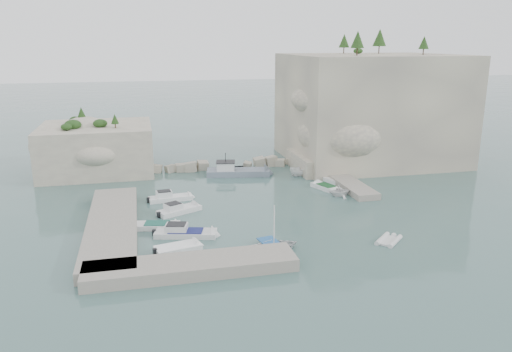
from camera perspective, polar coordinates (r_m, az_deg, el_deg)
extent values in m
plane|color=#446662|center=(56.73, 1.39, -4.48)|extent=(400.00, 400.00, 0.00)
cube|color=beige|center=(83.80, 12.86, 7.57)|extent=(26.00, 22.00, 17.00)
cube|color=beige|center=(76.66, 7.43, 1.62)|extent=(8.00, 10.00, 2.50)
cube|color=beige|center=(78.49, -17.69, 3.02)|extent=(16.00, 14.00, 7.00)
cube|color=#9E9689|center=(54.06, -16.12, -5.50)|extent=(5.00, 24.00, 1.10)
cube|color=#9E9689|center=(43.49, -7.38, -10.20)|extent=(18.00, 4.00, 1.10)
cube|color=#9E9689|center=(69.89, 10.07, -0.55)|extent=(3.00, 16.00, 0.80)
cube|color=beige|center=(76.96, -3.46, 1.35)|extent=(28.00, 3.00, 1.40)
imported|color=silver|center=(47.57, 2.06, -8.49)|extent=(5.50, 4.37, 1.02)
imported|color=white|center=(64.36, 9.54, -2.27)|extent=(3.10, 2.69, 1.62)
imported|color=white|center=(73.34, 5.49, 0.04)|extent=(4.33, 1.65, 1.67)
cylinder|color=white|center=(46.58, 2.09, -5.55)|extent=(0.10, 0.10, 4.20)
cone|color=#1E4219|center=(76.47, 11.54, 15.05)|extent=(1.96, 1.96, 2.45)
cone|color=#1E4219|center=(88.04, 13.96, 15.11)|extent=(2.24, 2.24, 2.80)
cone|color=#1E4219|center=(83.86, 18.65, 14.26)|extent=(1.57, 1.57, 1.96)
cone|color=#1E4219|center=(88.67, 10.05, 14.98)|extent=(1.79, 1.79, 2.24)
cone|color=#1E4219|center=(79.80, -19.33, 6.82)|extent=(1.40, 1.40, 1.75)
cone|color=#1E4219|center=(74.52, -15.84, 6.31)|extent=(1.12, 1.12, 1.40)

